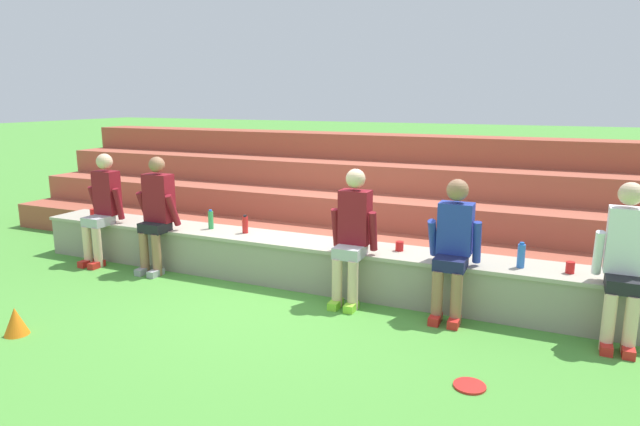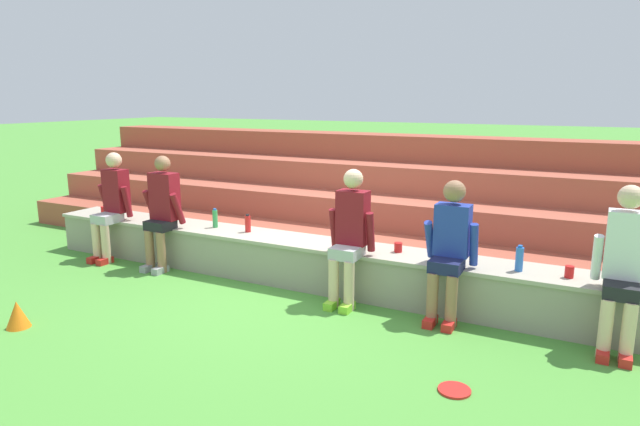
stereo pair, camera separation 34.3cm
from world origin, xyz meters
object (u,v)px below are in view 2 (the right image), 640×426
at_px(plastic_cup_left_end, 398,247).
at_px(water_bottle_near_right, 248,224).
at_px(person_right_of_center, 449,246).
at_px(plastic_cup_middle, 104,210).
at_px(person_center, 350,234).
at_px(person_far_right, 623,266).
at_px(frisbee, 454,390).
at_px(sports_cone, 17,314).
at_px(water_bottle_center_gap, 519,259).
at_px(person_left_of_center, 162,209).
at_px(person_far_left, 112,203).
at_px(water_bottle_mid_right, 215,218).
at_px(plastic_cup_right_end, 569,272).

bearing_deg(plastic_cup_left_end, water_bottle_near_right, -179.82).
relative_size(person_right_of_center, plastic_cup_middle, 12.35).
distance_m(person_center, person_right_of_center, 1.04).
bearing_deg(person_far_right, water_bottle_near_right, 175.65).
distance_m(frisbee, sports_cone, 4.06).
bearing_deg(water_bottle_center_gap, plastic_cup_left_end, 175.75).
height_order(water_bottle_center_gap, plastic_cup_middle, water_bottle_center_gap).
xyz_separation_m(person_center, plastic_cup_middle, (-3.94, 0.27, -0.18)).
relative_size(person_left_of_center, person_far_right, 1.00).
bearing_deg(person_left_of_center, person_right_of_center, 0.51).
bearing_deg(water_bottle_near_right, person_left_of_center, -162.66).
bearing_deg(water_bottle_near_right, frisbee, -28.77).
xyz_separation_m(person_right_of_center, person_far_right, (1.48, -0.01, 0.02)).
distance_m(person_far_left, person_right_of_center, 4.55).
xyz_separation_m(person_center, sports_cone, (-2.53, -2.05, -0.63)).
relative_size(person_center, water_bottle_near_right, 6.38).
distance_m(person_right_of_center, water_bottle_mid_right, 3.10).
distance_m(water_bottle_mid_right, plastic_cup_middle, 1.90).
bearing_deg(person_left_of_center, person_far_left, 178.65).
distance_m(person_center, water_bottle_mid_right, 2.07).
bearing_deg(plastic_cup_middle, frisbee, -16.14).
bearing_deg(frisbee, water_bottle_center_gap, 82.44).
distance_m(plastic_cup_left_end, plastic_cup_right_end, 1.69).
bearing_deg(person_center, frisbee, -41.59).
xyz_separation_m(plastic_cup_right_end, sports_cone, (-4.64, -2.32, -0.45)).
xyz_separation_m(person_center, water_bottle_near_right, (-1.53, 0.35, -0.13)).
height_order(water_bottle_mid_right, plastic_cup_right_end, water_bottle_mid_right).
bearing_deg(person_right_of_center, plastic_cup_left_end, 153.75).
height_order(person_far_left, person_center, person_far_left).
xyz_separation_m(person_right_of_center, plastic_cup_right_end, (1.06, 0.22, -0.16)).
height_order(water_bottle_center_gap, water_bottle_mid_right, water_bottle_center_gap).
xyz_separation_m(person_left_of_center, person_far_right, (5.12, 0.03, -0.01)).
distance_m(person_far_left, plastic_cup_middle, 0.52).
bearing_deg(person_far_right, water_bottle_center_gap, 165.48).
distance_m(person_right_of_center, plastic_cup_left_end, 0.72).
bearing_deg(person_right_of_center, sports_cone, -149.63).
bearing_deg(sports_cone, frisbee, 10.76).
height_order(water_bottle_mid_right, plastic_cup_left_end, water_bottle_mid_right).
bearing_deg(sports_cone, person_center, 38.96).
xyz_separation_m(person_left_of_center, plastic_cup_middle, (-1.34, 0.26, -0.19)).
bearing_deg(water_bottle_center_gap, plastic_cup_right_end, 0.66).
bearing_deg(person_center, sports_cone, -141.04).
relative_size(person_center, plastic_cup_left_end, 13.91).
bearing_deg(person_left_of_center, water_bottle_center_gap, 3.33).
bearing_deg(water_bottle_near_right, plastic_cup_left_end, 0.18).
height_order(plastic_cup_left_end, sports_cone, plastic_cup_left_end).
bearing_deg(water_bottle_mid_right, person_far_right, -3.99).
height_order(person_center, frisbee, person_center).
xyz_separation_m(person_right_of_center, plastic_cup_left_end, (-0.62, 0.31, -0.17)).
bearing_deg(frisbee, water_bottle_mid_right, 154.75).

